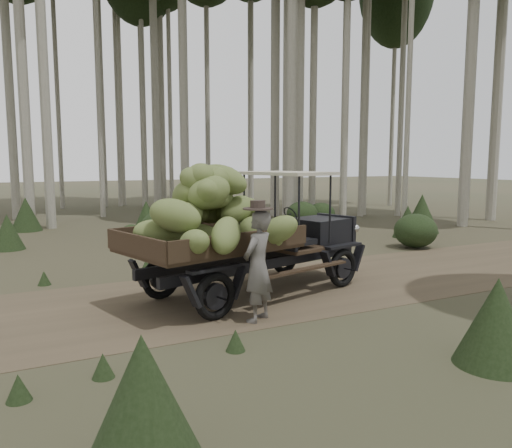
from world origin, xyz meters
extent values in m
plane|color=#473D2B|center=(0.00, 0.00, 0.00)|extent=(120.00, 120.00, 0.00)
cube|color=brown|center=(0.00, 0.00, 0.00)|extent=(70.00, 4.00, 0.01)
cube|color=black|center=(3.08, 0.42, 1.04)|extent=(1.26, 1.22, 0.57)
cube|color=black|center=(3.64, 0.56, 1.04)|extent=(0.36, 1.03, 0.64)
cube|color=black|center=(1.68, 0.05, 1.14)|extent=(0.45, 1.43, 0.57)
cube|color=#38281C|center=(0.27, -0.32, 1.04)|extent=(3.29, 2.55, 0.08)
cube|color=#38281C|center=(0.03, 0.58, 1.22)|extent=(2.83, 0.80, 0.33)
cube|color=#38281C|center=(0.51, -1.23, 1.22)|extent=(2.83, 0.80, 0.33)
cube|color=#38281C|center=(-1.13, -0.69, 1.22)|extent=(0.54, 1.82, 0.33)
cube|color=beige|center=(2.11, 0.16, 2.30)|extent=(1.60, 2.01, 0.06)
cube|color=black|center=(1.23, 0.33, 0.64)|extent=(4.64, 1.32, 0.19)
cube|color=black|center=(1.43, -0.43, 0.64)|extent=(4.64, 1.32, 0.19)
torus|color=black|center=(2.67, 1.17, 0.39)|extent=(0.80, 0.34, 0.79)
torus|color=black|center=(3.09, -0.44, 0.39)|extent=(0.80, 0.34, 0.79)
torus|color=black|center=(-0.44, 0.35, 0.39)|extent=(0.80, 0.34, 0.79)
torus|color=black|center=(-0.02, -1.26, 0.39)|extent=(0.80, 0.34, 0.79)
sphere|color=beige|center=(3.60, 1.03, 1.09)|extent=(0.19, 0.19, 0.19)
sphere|color=beige|center=(3.83, 0.13, 1.09)|extent=(0.19, 0.19, 0.19)
ellipsoid|color=olive|center=(-0.39, -1.35, 1.31)|extent=(0.52, 0.78, 0.54)
ellipsoid|color=olive|center=(1.16, 0.05, 1.64)|extent=(0.64, 0.79, 0.51)
ellipsoid|color=olive|center=(0.49, 0.11, 1.90)|extent=(1.07, 1.00, 0.79)
ellipsoid|color=olive|center=(0.37, -0.43, 2.20)|extent=(0.99, 0.60, 0.71)
ellipsoid|color=olive|center=(1.00, 0.37, 1.29)|extent=(0.82, 0.82, 0.40)
ellipsoid|color=olive|center=(-0.34, -0.73, 1.65)|extent=(0.98, 0.80, 0.54)
ellipsoid|color=olive|center=(-0.13, -0.29, 1.95)|extent=(0.58, 0.94, 0.74)
ellipsoid|color=olive|center=(0.10, -0.53, 2.17)|extent=(1.07, 0.65, 0.79)
ellipsoid|color=olive|center=(1.17, -0.71, 1.25)|extent=(0.66, 1.00, 0.62)
ellipsoid|color=olive|center=(0.47, 0.33, 1.64)|extent=(0.91, 0.59, 0.77)
ellipsoid|color=olive|center=(0.08, -0.75, 2.02)|extent=(0.73, 0.90, 0.63)
ellipsoid|color=olive|center=(0.36, -0.45, 2.21)|extent=(0.81, 0.90, 0.54)
ellipsoid|color=olive|center=(-0.69, -0.48, 1.33)|extent=(0.97, 0.53, 0.66)
ellipsoid|color=olive|center=(0.09, 0.22, 1.64)|extent=(0.89, 0.94, 0.57)
ellipsoid|color=olive|center=(0.55, -0.27, 1.91)|extent=(0.65, 0.79, 0.49)
ellipsoid|color=olive|center=(0.22, -0.47, 2.22)|extent=(0.95, 0.64, 0.59)
ellipsoid|color=olive|center=(-0.01, -0.51, 1.26)|extent=(0.78, 0.52, 0.46)
ellipsoid|color=olive|center=(0.85, 0.14, 1.59)|extent=(0.87, 0.74, 0.60)
ellipsoid|color=olive|center=(0.10, -0.73, 2.02)|extent=(1.00, 0.77, 0.76)
ellipsoid|color=olive|center=(0.52, -0.41, 2.23)|extent=(1.05, 0.95, 0.74)
ellipsoid|color=olive|center=(0.95, -0.68, 1.31)|extent=(0.68, 0.78, 0.54)
ellipsoid|color=olive|center=(0.78, -0.37, 1.68)|extent=(0.95, 0.76, 0.67)
ellipsoid|color=olive|center=(0.28, -0.42, 1.97)|extent=(0.86, 0.63, 0.68)
ellipsoid|color=olive|center=(0.05, -0.44, 2.23)|extent=(0.57, 0.93, 0.74)
ellipsoid|color=olive|center=(-0.04, 0.31, 1.34)|extent=(0.89, 0.91, 0.68)
ellipsoid|color=olive|center=(-0.55, -0.94, 1.69)|extent=(1.08, 0.99, 0.71)
ellipsoid|color=olive|center=(0.31, 0.00, 2.00)|extent=(0.85, 0.47, 0.54)
ellipsoid|color=olive|center=(0.12, -1.38, 1.39)|extent=(0.89, 1.00, 0.78)
ellipsoid|color=olive|center=(1.23, -1.09, 1.37)|extent=(0.93, 0.88, 0.73)
imported|color=#5C5854|center=(0.58, -1.59, 0.89)|extent=(0.78, 0.72, 1.78)
cylinder|color=#372C26|center=(0.58, -1.59, 1.81)|extent=(0.66, 0.66, 0.02)
cylinder|color=#372C26|center=(0.58, -1.59, 1.87)|extent=(0.33, 0.33, 0.14)
cylinder|color=#B2AD9E|center=(17.05, 13.84, 7.41)|extent=(0.24, 0.24, 14.81)
cylinder|color=#B2AD9E|center=(9.05, 7.55, 7.21)|extent=(0.24, 0.24, 14.42)
cylinder|color=#B2AD9E|center=(7.79, 8.94, 7.35)|extent=(0.43, 0.43, 14.70)
cylinder|color=#B2AD9E|center=(3.31, 21.15, 10.93)|extent=(0.25, 0.25, 21.85)
cylinder|color=#B2AD9E|center=(4.27, 17.34, 8.93)|extent=(0.37, 0.37, 17.86)
cylinder|color=#B2AD9E|center=(15.91, 6.17, 8.83)|extent=(0.43, 0.43, 17.65)
cylinder|color=#B2AD9E|center=(5.13, 19.13, 8.83)|extent=(0.34, 0.34, 17.66)
cylinder|color=#B2AD9E|center=(12.33, 10.48, 9.60)|extent=(0.41, 0.41, 19.19)
cylinder|color=#B2AD9E|center=(-2.50, 15.87, 8.25)|extent=(0.39, 0.39, 16.50)
cylinder|color=#B2AD9E|center=(10.54, 18.91, 9.92)|extent=(0.35, 0.35, 19.84)
cylinder|color=#B2AD9E|center=(8.38, 11.98, 8.33)|extent=(0.42, 0.42, 16.66)
cylinder|color=#B2AD9E|center=(8.60, 9.14, 7.28)|extent=(0.30, 0.30, 14.57)
cylinder|color=#B2AD9E|center=(-2.10, 12.45, 7.98)|extent=(0.40, 0.40, 15.96)
cylinder|color=#B2AD9E|center=(13.15, 5.29, 7.30)|extent=(0.40, 0.40, 14.60)
cylinder|color=#B2AD9E|center=(5.47, 18.70, 10.91)|extent=(0.23, 0.23, 21.83)
cylinder|color=#B2AD9E|center=(-1.80, 20.95, 8.87)|extent=(0.27, 0.27, 17.75)
cylinder|color=#B2AD9E|center=(7.30, 17.72, 9.06)|extent=(0.27, 0.27, 18.11)
cylinder|color=#B2AD9E|center=(4.20, 19.63, 8.27)|extent=(0.33, 0.33, 16.54)
cylinder|color=#B2AD9E|center=(2.12, 20.49, 10.13)|extent=(0.32, 0.32, 20.27)
cylinder|color=#B2AD9E|center=(2.96, 20.41, 9.65)|extent=(0.22, 0.22, 19.29)
ellipsoid|color=#233319|center=(1.38, 6.58, 0.52)|extent=(1.28, 1.28, 1.02)
cone|color=#233319|center=(-2.28, 11.53, 0.62)|extent=(1.12, 1.12, 1.24)
ellipsoid|color=#233319|center=(0.63, 7.44, 0.27)|extent=(0.66, 0.66, 0.53)
cone|color=#233319|center=(1.36, 8.37, 0.61)|extent=(1.09, 1.09, 1.21)
ellipsoid|color=#233319|center=(7.38, 7.96, 0.50)|extent=(1.23, 1.23, 0.98)
cone|color=#233319|center=(9.08, 4.03, 0.54)|extent=(0.97, 0.97, 1.08)
cone|color=#233319|center=(4.41, 5.78, 0.38)|extent=(0.69, 0.69, 0.77)
ellipsoid|color=#233319|center=(7.82, 2.38, 0.51)|extent=(1.25, 1.25, 1.00)
cone|color=#233319|center=(10.35, 4.67, 0.69)|extent=(1.24, 1.24, 1.38)
ellipsoid|color=#233319|center=(8.37, 8.10, 0.45)|extent=(1.11, 1.11, 0.89)
cone|color=#233319|center=(-2.08, -4.89, 0.63)|extent=(1.13, 1.13, 1.25)
cone|color=#233319|center=(2.43, -4.48, 0.56)|extent=(1.00, 1.00, 1.12)
cone|color=#233319|center=(-2.92, 7.44, 0.52)|extent=(0.93, 0.93, 1.04)
cone|color=#233319|center=(-0.27, -2.60, 0.15)|extent=(0.27, 0.27, 0.30)
cone|color=#233319|center=(-0.10, 2.77, 0.15)|extent=(0.27, 0.27, 0.30)
cone|color=#233319|center=(0.39, 2.45, 0.15)|extent=(0.27, 0.27, 0.30)
cone|color=#233319|center=(2.07, 2.64, 0.15)|extent=(0.27, 0.27, 0.30)
cone|color=#233319|center=(3.40, 2.61, 0.15)|extent=(0.27, 0.27, 0.30)
cone|color=#233319|center=(0.36, 2.30, 0.15)|extent=(0.27, 0.27, 0.30)
cone|color=#233319|center=(3.27, 2.10, 0.15)|extent=(0.27, 0.27, 0.30)
cone|color=#233319|center=(-2.92, -2.85, 0.15)|extent=(0.27, 0.27, 0.30)
cone|color=#233319|center=(-2.31, 2.47, 0.15)|extent=(0.27, 0.27, 0.30)
cone|color=#233319|center=(-2.01, -2.66, 0.15)|extent=(0.27, 0.27, 0.30)
camera|label=1|loc=(-2.93, -8.49, 2.54)|focal=35.00mm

